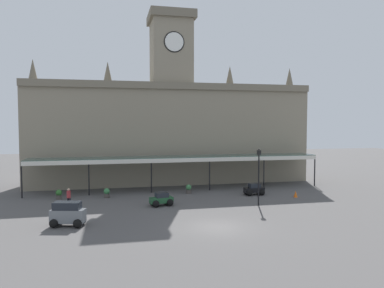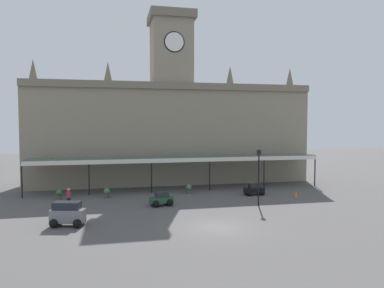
% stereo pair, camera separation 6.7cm
% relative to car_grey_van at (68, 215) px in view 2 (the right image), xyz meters
% --- Properties ---
extents(ground_plane, '(140.00, 140.00, 0.00)m').
position_rel_car_grey_van_xyz_m(ground_plane, '(10.46, -2.58, -0.81)').
color(ground_plane, '#504E4D').
extents(station_building, '(34.19, 6.25, 20.92)m').
position_rel_car_grey_van_xyz_m(station_building, '(10.46, 17.94, 6.17)').
color(station_building, gray).
rests_on(station_building, ground).
extents(entrance_canopy, '(32.33, 3.26, 3.72)m').
position_rel_car_grey_van_xyz_m(entrance_canopy, '(10.46, 12.60, 2.77)').
color(entrance_canopy, '#38564C').
rests_on(entrance_canopy, ground).
extents(car_grey_van, '(2.56, 1.96, 1.77)m').
position_rel_car_grey_van_xyz_m(car_grey_van, '(0.00, 0.00, 0.00)').
color(car_grey_van, slate).
rests_on(car_grey_van, ground).
extents(car_green_sedan, '(2.19, 1.79, 1.19)m').
position_rel_car_grey_van_xyz_m(car_green_sedan, '(7.46, 5.01, -0.30)').
color(car_green_sedan, '#1E512D').
rests_on(car_green_sedan, ground).
extents(car_black_sedan, '(2.07, 1.55, 1.19)m').
position_rel_car_grey_van_xyz_m(car_black_sedan, '(17.52, 7.85, -0.30)').
color(car_black_sedan, black).
rests_on(car_black_sedan, ground).
extents(pedestrian_near_entrance, '(0.36, 0.34, 1.67)m').
position_rel_car_grey_van_xyz_m(pedestrian_near_entrance, '(-0.63, 6.28, 0.10)').
color(pedestrian_near_entrance, black).
rests_on(pedestrian_near_entrance, ground).
extents(victorian_lamppost, '(0.30, 0.30, 5.15)m').
position_rel_car_grey_van_xyz_m(victorian_lamppost, '(16.05, 3.20, 2.38)').
color(victorian_lamppost, black).
rests_on(victorian_lamppost, ground).
extents(traffic_cone, '(0.40, 0.40, 0.64)m').
position_rel_car_grey_van_xyz_m(traffic_cone, '(21.16, 5.85, -0.49)').
color(traffic_cone, orange).
rests_on(traffic_cone, ground).
extents(planter_forecourt_centre, '(0.60, 0.60, 0.96)m').
position_rel_car_grey_van_xyz_m(planter_forecourt_centre, '(2.60, 9.60, -0.32)').
color(planter_forecourt_centre, '#47423D').
rests_on(planter_forecourt_centre, ground).
extents(planter_near_kerb, '(0.60, 0.60, 0.96)m').
position_rel_car_grey_van_xyz_m(planter_near_kerb, '(11.04, 10.03, -0.32)').
color(planter_near_kerb, '#47423D').
rests_on(planter_near_kerb, ground).
extents(planter_by_canopy, '(0.60, 0.60, 0.96)m').
position_rel_car_grey_van_xyz_m(planter_by_canopy, '(-1.95, 9.85, -0.32)').
color(planter_by_canopy, '#47423D').
rests_on(planter_by_canopy, ground).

